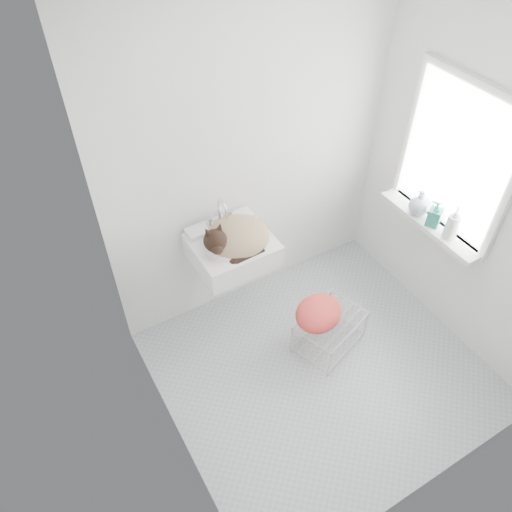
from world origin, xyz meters
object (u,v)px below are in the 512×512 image
cat (235,237)px  wire_rack (329,331)px  sink (232,241)px  bottle_b (432,224)px  bottle_a (448,237)px  bottle_c (417,213)px

cat → wire_rack: size_ratio=1.06×
sink → bottle_b: (1.31, -0.57, 0.00)m
sink → bottle_a: bearing=-28.9°
bottle_b → cat: bearing=157.1°
bottle_b → bottle_c: bearing=90.0°
bottle_c → cat: bearing=163.0°
wire_rack → bottle_c: bottle_c is taller
sink → bottle_a: (1.31, -0.72, 0.00)m
cat → wire_rack: cat is taller
bottle_b → bottle_c: 0.15m
wire_rack → bottle_b: bottle_b is taller
wire_rack → bottle_b: (0.82, 0.00, 0.70)m
sink → bottle_a: 1.50m
cat → bottle_b: size_ratio=2.62×
wire_rack → bottle_c: 1.09m
bottle_b → bottle_c: (0.00, 0.15, 0.00)m
cat → bottle_b: bearing=-10.8°
bottle_a → wire_rack: bearing=169.4°
cat → bottle_a: (1.30, -0.71, -0.04)m
wire_rack → bottle_c: (0.82, 0.16, 0.70)m
sink → bottle_c: sink is taller
bottle_b → bottle_c: size_ratio=1.02×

